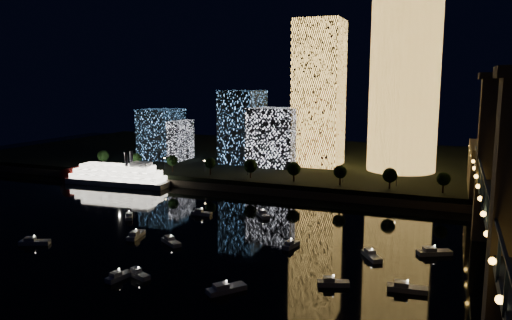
# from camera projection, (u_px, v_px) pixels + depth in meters

# --- Properties ---
(ground) EXTENTS (520.00, 520.00, 0.00)m
(ground) POSITION_uv_depth(u_px,v_px,m) (228.00, 265.00, 130.12)
(ground) COLOR black
(ground) RESTS_ON ground
(far_bank) EXTENTS (420.00, 160.00, 5.00)m
(far_bank) POSITION_uv_depth(u_px,v_px,m) (350.00, 163.00, 276.45)
(far_bank) COLOR black
(far_bank) RESTS_ON ground
(seawall) EXTENTS (420.00, 6.00, 3.00)m
(seawall) POSITION_uv_depth(u_px,v_px,m) (312.00, 194.00, 205.08)
(seawall) COLOR #6B5E4C
(seawall) RESTS_ON ground
(tower_cylindrical) EXTENTS (34.00, 34.00, 82.55)m
(tower_cylindrical) POSITION_uv_depth(u_px,v_px,m) (404.00, 83.00, 234.04)
(tower_cylindrical) COLOR #FFBB51
(tower_cylindrical) RESTS_ON far_bank
(tower_rectangular) EXTENTS (22.80, 22.80, 72.55)m
(tower_rectangular) POSITION_uv_depth(u_px,v_px,m) (319.00, 94.00, 250.64)
(tower_rectangular) COLOR #FFBB51
(tower_rectangular) RESTS_ON far_bank
(midrise_blocks) EXTENTS (87.67, 28.97, 37.71)m
(midrise_blocks) POSITION_uv_depth(u_px,v_px,m) (219.00, 133.00, 264.67)
(midrise_blocks) COLOR white
(midrise_blocks) RESTS_ON far_bank
(truss_bridge) EXTENTS (13.00, 266.00, 50.00)m
(truss_bridge) POSITION_uv_depth(u_px,v_px,m) (509.00, 228.00, 107.14)
(truss_bridge) COLOR navy
(truss_bridge) RESTS_ON ground
(riverboat) EXTENTS (54.38, 14.54, 16.20)m
(riverboat) POSITION_uv_depth(u_px,v_px,m) (113.00, 176.00, 231.13)
(riverboat) COLOR silver
(riverboat) RESTS_ON ground
(motorboats) EXTENTS (118.97, 73.56, 2.78)m
(motorboats) POSITION_uv_depth(u_px,v_px,m) (236.00, 249.00, 140.59)
(motorboats) COLOR silver
(motorboats) RESTS_ON ground
(esplanade_trees) EXTENTS (165.49, 6.18, 8.59)m
(esplanade_trees) POSITION_uv_depth(u_px,v_px,m) (257.00, 166.00, 219.13)
(esplanade_trees) COLOR black
(esplanade_trees) RESTS_ON far_bank
(street_lamps) EXTENTS (132.70, 0.70, 5.65)m
(street_lamps) POSITION_uv_depth(u_px,v_px,m) (248.00, 166.00, 227.38)
(street_lamps) COLOR black
(street_lamps) RESTS_ON far_bank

